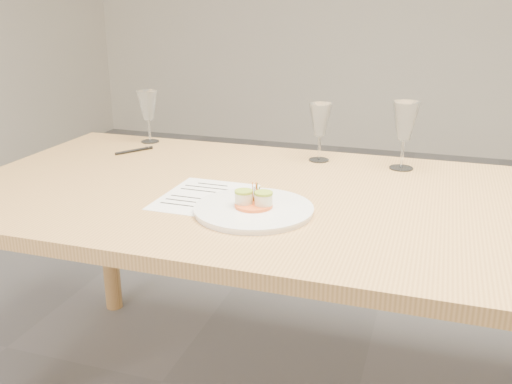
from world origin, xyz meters
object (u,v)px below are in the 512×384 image
(wine_glass_0, at_px, (148,106))
(wine_glass_2, at_px, (405,122))
(dinner_plate, at_px, (254,208))
(recipe_sheet, at_px, (205,197))
(ballpoint_pen, at_px, (134,150))
(wine_glass_1, at_px, (320,121))
(dining_table, at_px, (364,224))

(wine_glass_0, height_order, wine_glass_2, wine_glass_2)
(dinner_plate, height_order, wine_glass_2, wine_glass_2)
(recipe_sheet, distance_m, wine_glass_2, 0.70)
(ballpoint_pen, xyz_separation_m, wine_glass_2, (0.94, 0.08, 0.15))
(recipe_sheet, distance_m, ballpoint_pen, 0.57)
(recipe_sheet, distance_m, wine_glass_1, 0.54)
(dining_table, distance_m, wine_glass_1, 0.47)
(dining_table, xyz_separation_m, wine_glass_2, (0.07, 0.36, 0.22))
(dinner_plate, distance_m, wine_glass_1, 0.56)
(wine_glass_0, relative_size, wine_glass_2, 0.90)
(wine_glass_2, bearing_deg, dinner_plate, -122.11)
(wine_glass_1, relative_size, wine_glass_2, 0.90)
(ballpoint_pen, height_order, wine_glass_1, wine_glass_1)
(dining_table, height_order, dinner_plate, dinner_plate)
(dining_table, height_order, wine_glass_0, wine_glass_0)
(recipe_sheet, xyz_separation_m, ballpoint_pen, (-0.44, 0.37, 0.00))
(wine_glass_0, xyz_separation_m, wine_glass_1, (0.68, -0.06, -0.00))
(recipe_sheet, relative_size, wine_glass_2, 1.36)
(dining_table, xyz_separation_m, wine_glass_0, (-0.89, 0.43, 0.21))
(wine_glass_0, bearing_deg, dining_table, -25.57)
(wine_glass_2, bearing_deg, recipe_sheet, -137.64)
(ballpoint_pen, relative_size, wine_glass_0, 0.65)
(ballpoint_pen, distance_m, wine_glass_2, 0.95)
(recipe_sheet, distance_m, wine_glass_0, 0.71)
(recipe_sheet, xyz_separation_m, wine_glass_2, (0.50, 0.46, 0.15))
(ballpoint_pen, bearing_deg, wine_glass_2, -51.92)
(ballpoint_pen, relative_size, wine_glass_1, 0.66)
(wine_glass_0, bearing_deg, recipe_sheet, -49.29)
(dinner_plate, xyz_separation_m, wine_glass_0, (-0.62, 0.60, 0.13))
(wine_glass_0, xyz_separation_m, wine_glass_2, (0.96, -0.07, 0.02))
(wine_glass_1, distance_m, wine_glass_2, 0.28)
(ballpoint_pen, relative_size, wine_glass_2, 0.59)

